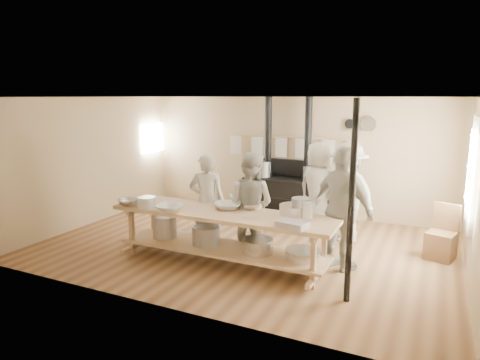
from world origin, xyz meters
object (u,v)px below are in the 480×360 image
object	(u,v)px
cook_by_window	(347,193)
cook_left	(250,204)
chair	(441,243)
stove	(286,193)
roasting_pan	(292,224)
cook_right	(342,209)
cook_center	(319,189)
prep_table	(222,232)
cook_far_left	(207,202)

from	to	relation	value
cook_by_window	cook_left	bearing A→B (deg)	-105.71
cook_by_window	chair	distance (m)	1.71
cook_by_window	stove	bearing A→B (deg)	172.86
roasting_pan	cook_right	bearing A→B (deg)	61.75
cook_center	chair	world-z (taller)	cook_center
cook_right	prep_table	bearing A→B (deg)	49.85
prep_table	cook_by_window	bearing A→B (deg)	50.05
prep_table	roasting_pan	xyz separation A→B (m)	(1.26, -0.33, 0.37)
cook_center	roasting_pan	bearing A→B (deg)	116.28
prep_table	cook_far_left	xyz separation A→B (m)	(-0.55, 0.50, 0.31)
cook_center	cook_right	world-z (taller)	cook_right
stove	cook_left	world-z (taller)	stove
cook_left	chair	size ratio (longest dim) A/B	1.93
stove	cook_left	bearing A→B (deg)	-84.53
roasting_pan	chair	bearing A→B (deg)	47.03
chair	cook_right	bearing A→B (deg)	-125.73
stove	cook_right	distance (m)	3.03
stove	prep_table	world-z (taller)	stove
cook_right	cook_by_window	distance (m)	1.30
cook_by_window	chair	bearing A→B (deg)	23.04
cook_far_left	roasting_pan	bearing A→B (deg)	133.28
stove	roasting_pan	distance (m)	3.60
cook_left	chair	bearing A→B (deg)	-154.08
stove	cook_right	xyz separation A→B (m)	(1.74, -2.44, 0.43)
stove	cook_by_window	size ratio (longest dim) A/B	1.43
cook_by_window	cook_far_left	bearing A→B (deg)	-117.71
cook_right	chair	size ratio (longest dim) A/B	2.12
cook_far_left	cook_by_window	xyz separation A→B (m)	(2.11, 1.36, 0.07)
prep_table	cook_left	world-z (taller)	cook_left
cook_right	cook_by_window	xyz separation A→B (m)	(-0.18, 1.29, -0.05)
prep_table	cook_right	xyz separation A→B (m)	(1.74, 0.57, 0.43)
cook_center	chair	bearing A→B (deg)	-171.43
chair	roasting_pan	world-z (taller)	roasting_pan
chair	cook_center	bearing A→B (deg)	-175.32
cook_center	cook_right	xyz separation A→B (m)	(0.77, -1.53, 0.06)
prep_table	roasting_pan	distance (m)	1.35
cook_far_left	cook_center	xyz separation A→B (m)	(1.52, 1.61, 0.05)
stove	cook_far_left	xyz separation A→B (m)	(-0.55, -2.52, 0.31)
cook_center	chair	size ratio (longest dim) A/B	1.98
prep_table	roasting_pan	world-z (taller)	roasting_pan
cook_far_left	cook_center	world-z (taller)	cook_center
cook_center	prep_table	bearing A→B (deg)	84.82
cook_far_left	cook_right	xyz separation A→B (m)	(2.29, 0.07, 0.12)
prep_table	cook_far_left	size ratio (longest dim) A/B	2.15
cook_by_window	roasting_pan	size ratio (longest dim) A/B	4.44
cook_left	cook_center	size ratio (longest dim) A/B	0.97
cook_left	cook_by_window	size ratio (longest dim) A/B	0.96
cook_left	stove	bearing A→B (deg)	-80.11
stove	cook_right	bearing A→B (deg)	-54.50
roasting_pan	prep_table	bearing A→B (deg)	165.31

